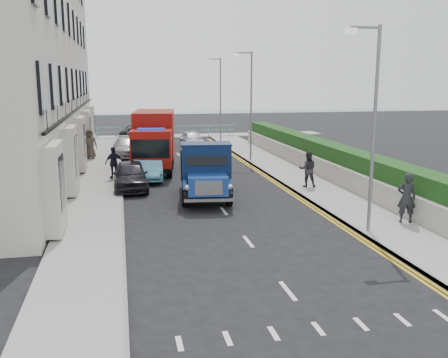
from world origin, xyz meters
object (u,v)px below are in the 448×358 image
lamp_near (371,119)px  red_lorry (154,139)px  lamp_far (219,95)px  parked_car_front (131,175)px  bedford_lorry (206,175)px  lamp_mid (249,100)px  pedestrian_east_near (407,198)px

lamp_near → red_lorry: 15.66m
lamp_far → red_lorry: (-6.24, -11.81, -2.18)m
lamp_far → parked_car_front: size_ratio=1.74×
bedford_lorry → parked_car_front: 4.49m
bedford_lorry → red_lorry: 8.50m
lamp_mid → pedestrian_east_near: lamp_mid is taller
lamp_mid → parked_car_front: lamp_mid is taller
bedford_lorry → lamp_mid: bearing=72.5°
red_lorry → parked_car_front: size_ratio=1.67×
parked_car_front → pedestrian_east_near: (9.70, -8.36, 0.36)m
lamp_mid → bedford_lorry: (-4.58, -10.12, -2.83)m
parked_car_front → red_lorry: bearing=73.5°
lamp_near → red_lorry: lamp_near is taller
lamp_far → pedestrian_east_near: bearing=-85.7°
lamp_near → lamp_mid: 16.00m
lamp_mid → lamp_far: 10.00m
lamp_near → parked_car_front: bearing=130.8°
lamp_near → bedford_lorry: lamp_near is taller
lamp_near → parked_car_front: lamp_near is taller
lamp_mid → pedestrian_east_near: 15.76m
parked_car_front → lamp_near: bearing=-49.2°
parked_car_front → lamp_mid: bearing=42.0°
lamp_far → pedestrian_east_near: lamp_far is taller
lamp_far → red_lorry: bearing=-117.9°
red_lorry → parked_car_front: bearing=-99.2°
lamp_near → red_lorry: bearing=113.8°
lamp_near → lamp_mid: same height
pedestrian_east_near → lamp_far: bearing=-67.9°
pedestrian_east_near → red_lorry: bearing=-41.2°
lamp_mid → red_lorry: (-6.24, -1.81, -2.18)m
bedford_lorry → pedestrian_east_near: (6.50, -5.25, -0.12)m
lamp_mid → lamp_far: (0.00, 10.00, 0.00)m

